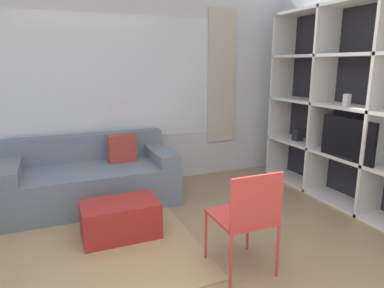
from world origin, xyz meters
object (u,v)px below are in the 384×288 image
(couch_main, at_px, (92,179))
(folding_chair, at_px, (247,213))
(ottoman, at_px, (120,219))
(shelving_unit, at_px, (352,108))

(couch_main, distance_m, folding_chair, 2.18)
(ottoman, relative_size, folding_chair, 0.83)
(couch_main, bearing_deg, folding_chair, -64.13)
(shelving_unit, relative_size, folding_chair, 2.92)
(shelving_unit, xyz_separation_m, ottoman, (-2.67, 0.17, -0.97))
(shelving_unit, xyz_separation_m, couch_main, (-2.82, 1.13, -0.85))
(couch_main, height_order, folding_chair, folding_chair)
(couch_main, height_order, ottoman, couch_main)
(folding_chair, bearing_deg, couch_main, -64.13)
(ottoman, distance_m, folding_chair, 1.31)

